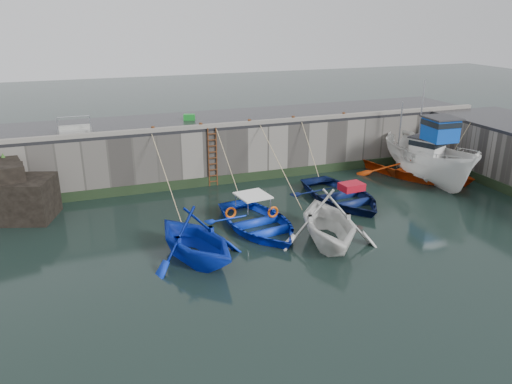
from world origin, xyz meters
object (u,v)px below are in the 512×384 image
object	(u,v)px
boat_far_orange	(416,167)
boat_near_white	(196,259)
bollard_d	(293,119)
bollard_c	(249,122)
ladder	(213,157)
boat_near_blue	(258,229)
boat_far_white	(430,161)
fish_crate	(189,117)
bollard_a	(153,129)
boat_near_blacktrim	(327,243)
boat_near_navy	(341,201)
bollard_e	(344,115)
bollard_b	(201,125)

from	to	relation	value
boat_far_orange	boat_near_white	bearing A→B (deg)	177.83
boat_near_white	bollard_d	world-z (taller)	bollard_d
boat_far_orange	bollard_c	distance (m)	10.05
ladder	boat_near_blue	distance (m)	6.42
boat_far_white	bollard_d	bearing A→B (deg)	154.27
boat_far_white	fish_crate	size ratio (longest dim) A/B	11.61
bollard_a	fish_crate	bearing A→B (deg)	43.23
boat_far_orange	bollard_d	size ratio (longest dim) A/B	29.88
boat_near_blue	fish_crate	distance (m)	9.45
boat_near_white	bollard_d	xyz separation A→B (m)	(7.71, 8.41, 3.30)
boat_near_blacktrim	boat_near_navy	world-z (taller)	boat_near_blacktrim
boat_near_white	boat_near_navy	world-z (taller)	boat_near_white
boat_near_blue	boat_near_navy	xyz separation A→B (m)	(5.05, 1.75, 0.00)
boat_near_navy	fish_crate	xyz separation A→B (m)	(-5.99, 7.05, 3.32)
boat_near_white	boat_near_blue	world-z (taller)	boat_near_white
boat_near_navy	boat_far_white	size ratio (longest dim) A/B	0.76
boat_near_blacktrim	boat_far_orange	size ratio (longest dim) A/B	0.58
ladder	boat_near_white	world-z (taller)	ladder
boat_near_blue	boat_near_navy	world-z (taller)	boat_near_navy
boat_near_white	bollard_e	world-z (taller)	bollard_e
ladder	boat_far_white	distance (m)	11.96
boat_far_white	bollard_c	bearing A→B (deg)	161.38
boat_far_white	boat_near_blacktrim	bearing A→B (deg)	-147.26
boat_near_blue	boat_near_blacktrim	bearing A→B (deg)	-53.97
bollard_d	bollard_e	world-z (taller)	same
boat_near_blue	bollard_e	bearing A→B (deg)	32.39
boat_near_blacktrim	fish_crate	distance (m)	11.97
ladder	boat_far_white	size ratio (longest dim) A/B	0.43
ladder	boat_near_white	size ratio (longest dim) A/B	0.71
bollard_b	boat_near_navy	bearing A→B (deg)	-39.25
boat_near_blacktrim	boat_far_orange	xyz separation A→B (m)	(8.99, 6.34, 0.46)
ladder	bollard_a	bearing A→B (deg)	173.62
boat_near_white	bollard_b	xyz separation A→B (m)	(2.41, 8.41, 3.30)
bollard_a	bollard_e	distance (m)	11.00
fish_crate	bollard_c	bearing A→B (deg)	-21.21
boat_near_blue	boat_far_orange	world-z (taller)	boat_far_orange
boat_far_white	boat_near_navy	bearing A→B (deg)	-166.40
boat_far_orange	bollard_e	xyz separation A→B (m)	(-3.52, 2.47, 2.84)
boat_far_orange	boat_near_navy	bearing A→B (deg)	176.23
bollard_a	bollard_b	distance (m)	2.50
boat_far_orange	bollard_a	size ratio (longest dim) A/B	29.88
ladder	fish_crate	xyz separation A→B (m)	(-0.61, 2.58, 1.73)
boat_near_navy	bollard_d	bearing A→B (deg)	91.62
boat_far_white	boat_far_orange	size ratio (longest dim) A/B	0.88
boat_near_navy	boat_far_orange	world-z (taller)	boat_far_orange
boat_near_blue	bollard_d	xyz separation A→B (m)	(4.47, 6.55, 3.30)
boat_near_blacktrim	bollard_c	bearing A→B (deg)	104.65
bollard_c	fish_crate	bearing A→B (deg)	141.39
fish_crate	bollard_e	distance (m)	8.90
boat_far_white	boat_near_white	bearing A→B (deg)	-158.96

